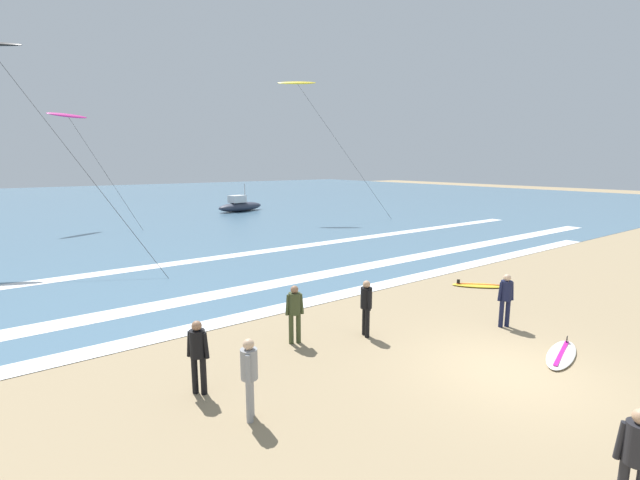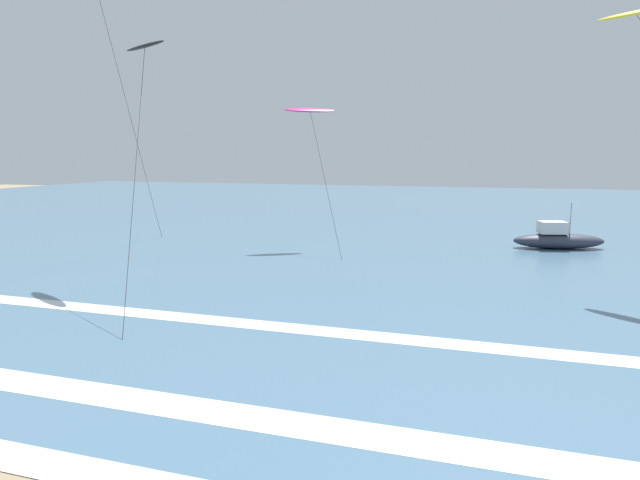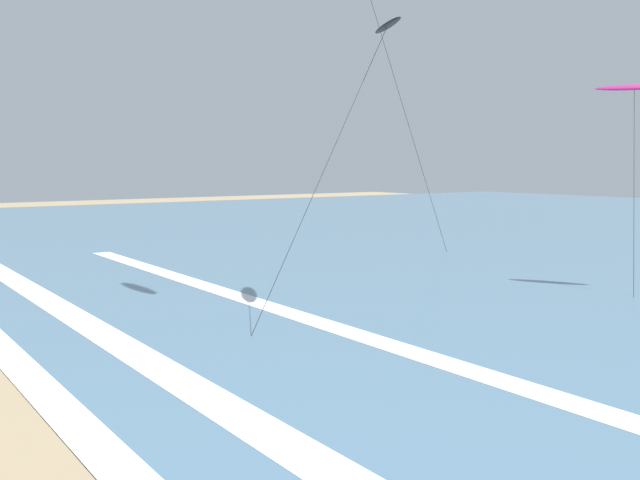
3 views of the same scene
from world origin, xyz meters
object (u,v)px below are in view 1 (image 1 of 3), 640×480
at_px(kite_magenta_mid_center, 68,116).
at_px(surfer_left_near, 295,309).
at_px(surfer_right_near, 636,454).
at_px(surfboard_foreground_flat, 480,285).
at_px(kite_yellow_high_right, 297,84).
at_px(surfer_background_far, 249,372).
at_px(surfboard_near_water, 561,354).
at_px(offshore_boat, 240,206).
at_px(surfer_left_far, 198,350).
at_px(surfer_foreground_main, 366,303).
at_px(surfer_mid_group, 506,296).

bearing_deg(kite_magenta_mid_center, surfer_left_near, -87.74).
bearing_deg(kite_magenta_mid_center, surfer_right_near, -87.57).
bearing_deg(surfboard_foreground_flat, kite_yellow_high_right, 74.09).
distance_m(surfer_background_far, surfboard_near_water, 7.91).
bearing_deg(surfer_right_near, surfer_background_far, 120.39).
xyz_separation_m(surfer_right_near, surfer_left_near, (-0.41, 7.63, 0.00)).
xyz_separation_m(surfer_background_far, offshore_boat, (16.14, 32.65, -0.40)).
bearing_deg(kite_yellow_high_right, surfer_right_near, -116.20).
bearing_deg(surfer_left_near, offshore_boat, 65.90).
distance_m(surfer_background_far, surfer_left_far, 1.53).
bearing_deg(surfer_left_far, surfer_foreground_main, 2.36).
distance_m(surfer_mid_group, kite_yellow_high_right, 28.54).
distance_m(surfer_left_far, surfboard_near_water, 8.81).
bearing_deg(surfer_left_near, surfer_foreground_main, -22.57).
xyz_separation_m(surfer_right_near, surfer_mid_group, (5.19, 4.92, 0.00)).
height_order(surfer_foreground_main, surfer_left_near, same).
height_order(surfer_left_near, surfboard_near_water, surfer_left_near).
bearing_deg(surfer_left_far, surfboard_near_water, -24.98).
relative_size(surfer_left_near, surfboard_near_water, 0.73).
relative_size(surfer_foreground_main, surfer_mid_group, 1.00).
relative_size(surfer_right_near, offshore_boat, 0.29).
relative_size(surfer_left_near, kite_magenta_mid_center, 0.19).
bearing_deg(kite_yellow_high_right, surfer_left_far, -128.04).
bearing_deg(offshore_boat, kite_yellow_high_right, -78.90).
height_order(surfer_left_near, kite_yellow_high_right, kite_yellow_high_right).
bearing_deg(offshore_boat, surfer_right_near, -109.10).
height_order(surfer_right_near, surfer_left_near, same).
distance_m(kite_magenta_mid_center, offshore_boat, 16.60).
bearing_deg(surfer_right_near, surfer_left_far, 117.44).
relative_size(surfer_background_far, kite_magenta_mid_center, 0.19).
bearing_deg(surfer_foreground_main, kite_yellow_high_right, 60.06).
bearing_deg(surfboard_foreground_flat, surfer_foreground_main, -171.90).
bearing_deg(surfer_mid_group, kite_magenta_mid_center, 102.31).
relative_size(surfboard_near_water, kite_magenta_mid_center, 0.26).
distance_m(surfer_foreground_main, surfer_mid_group, 4.21).
height_order(surfer_foreground_main, offshore_boat, offshore_boat).
relative_size(surfer_left_far, surfboard_foreground_flat, 0.83).
height_order(surfer_mid_group, surfboard_foreground_flat, surfer_mid_group).
bearing_deg(surfer_right_near, surfboard_near_water, 33.28).
distance_m(surfer_foreground_main, surfboard_foreground_flat, 7.09).
height_order(surfer_left_near, surfboard_foreground_flat, surfer_left_near).
distance_m(surfboard_foreground_flat, offshore_boat, 30.36).
distance_m(surfer_left_near, surfboard_near_water, 6.84).
bearing_deg(surfboard_foreground_flat, offshore_boat, 81.11).
height_order(surfer_right_near, surfer_background_far, same).
bearing_deg(kite_yellow_high_right, surfer_background_far, -125.72).
distance_m(surfer_foreground_main, surfer_background_far, 4.79).
height_order(surfer_left_far, offshore_boat, offshore_boat).
relative_size(surfer_foreground_main, surfboard_foreground_flat, 0.83).
relative_size(surfer_foreground_main, kite_magenta_mid_center, 0.19).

